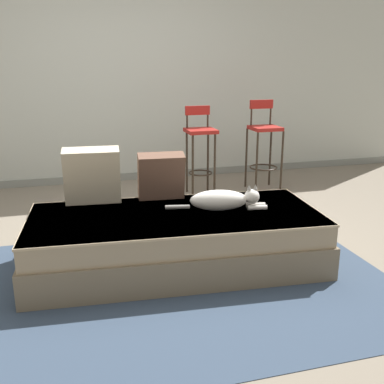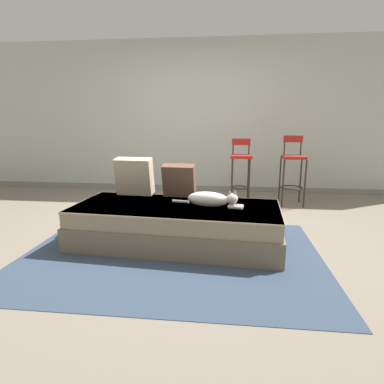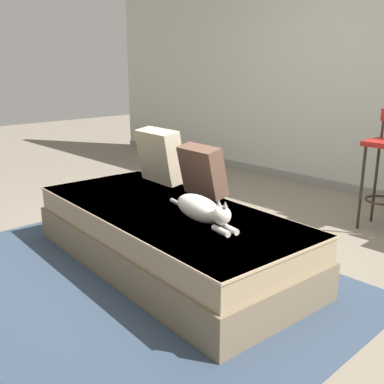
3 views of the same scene
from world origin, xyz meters
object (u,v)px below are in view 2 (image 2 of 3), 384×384
Objects in this scene: throw_pillow_corner at (134,176)px; bar_stool_by_doorway at (293,166)px; throw_pillow_middle at (179,180)px; bar_stool_near_window at (241,165)px; cat at (211,199)px; couch at (176,224)px.

bar_stool_by_doorway reaches higher than throw_pillow_corner.
throw_pillow_corner is 1.15× the size of throw_pillow_middle.
bar_stool_by_doorway reaches higher than throw_pillow_middle.
throw_pillow_middle is 2.04m from bar_stool_by_doorway.
throw_pillow_corner is 2.42m from bar_stool_by_doorway.
bar_stool_near_window is at bearing 62.30° from throw_pillow_middle.
cat is at bearing -45.30° from throw_pillow_middle.
bar_stool_by_doorway is (0.77, -0.00, -0.01)m from bar_stool_near_window.
bar_stool_by_doorway is at bearing -0.05° from bar_stool_near_window.
bar_stool_near_window is (0.70, 1.76, 0.39)m from couch.
bar_stool_by_doorway is (1.47, 1.75, 0.37)m from couch.
couch is 2.09× the size of bar_stool_by_doorway.
couch is 0.80m from throw_pillow_corner.
bar_stool_by_doorway is (2.02, 1.35, -0.04)m from throw_pillow_corner.
bar_stool_near_window reaches higher than couch.
throw_pillow_middle is at bearing 93.92° from couch.
bar_stool_near_window is at bearing 68.17° from couch.
bar_stool_near_window is (1.25, 1.35, -0.03)m from throw_pillow_corner.
throw_pillow_middle is (0.52, -0.04, -0.03)m from throw_pillow_corner.
couch is at bearing 177.71° from cat.
cat is (0.38, -0.38, -0.11)m from throw_pillow_middle.
throw_pillow_middle is at bearing 134.70° from cat.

